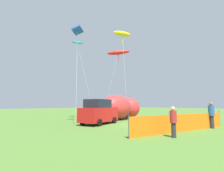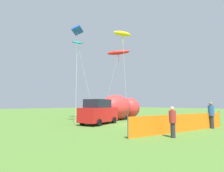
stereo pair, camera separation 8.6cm
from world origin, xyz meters
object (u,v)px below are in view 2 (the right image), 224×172
(inflatable_cat, at_px, (120,108))
(kite_yellow_hero, at_px, (123,34))
(spectator_in_blue_shirt, at_px, (211,114))
(kite_teal_diamond, at_px, (78,44))
(folding_chair, at_px, (167,116))
(kite_blue_box, at_px, (77,32))
(kite_red_lizard, at_px, (118,53))
(parked_car, at_px, (99,112))
(spectator_in_black_shirt, at_px, (173,121))

(inflatable_cat, relative_size, kite_yellow_hero, 0.61)
(spectator_in_blue_shirt, xyz_separation_m, kite_yellow_hero, (1.09, 9.71, 9.22))
(inflatable_cat, xyz_separation_m, kite_teal_diamond, (-3.51, 3.76, 7.68))
(folding_chair, distance_m, spectator_in_blue_shirt, 4.96)
(spectator_in_blue_shirt, relative_size, kite_yellow_hero, 0.17)
(kite_blue_box, relative_size, kite_teal_diamond, 0.97)
(spectator_in_blue_shirt, relative_size, kite_blue_box, 0.20)
(inflatable_cat, height_order, spectator_in_blue_shirt, inflatable_cat)
(folding_chair, bearing_deg, kite_teal_diamond, -0.25)
(inflatable_cat, height_order, kite_teal_diamond, kite_teal_diamond)
(folding_chair, height_order, kite_blue_box, kite_blue_box)
(folding_chair, xyz_separation_m, kite_blue_box, (-7.12, 5.24, 8.13))
(spectator_in_blue_shirt, bearing_deg, kite_yellow_hero, 83.56)
(kite_red_lizard, bearing_deg, spectator_in_blue_shirt, -103.68)
(spectator_in_blue_shirt, bearing_deg, parked_car, 118.79)
(kite_teal_diamond, relative_size, kite_yellow_hero, 0.88)
(kite_yellow_hero, bearing_deg, spectator_in_blue_shirt, -96.44)
(parked_car, height_order, kite_teal_diamond, kite_teal_diamond)
(folding_chair, relative_size, kite_yellow_hero, 0.08)
(kite_blue_box, height_order, kite_teal_diamond, kite_teal_diamond)
(spectator_in_black_shirt, distance_m, kite_teal_diamond, 15.64)
(spectator_in_blue_shirt, height_order, kite_teal_diamond, kite_teal_diamond)
(folding_chair, xyz_separation_m, kite_red_lizard, (1.11, 7.70, 8.32))
(kite_blue_box, bearing_deg, parked_car, -64.34)
(spectator_in_black_shirt, bearing_deg, parked_car, 81.97)
(parked_car, xyz_separation_m, kite_yellow_hero, (5.33, 2.00, 9.22))
(folding_chair, bearing_deg, kite_yellow_hero, -19.81)
(kite_blue_box, xyz_separation_m, kite_yellow_hero, (6.34, -0.09, 1.58))
(spectator_in_black_shirt, relative_size, kite_teal_diamond, 0.17)
(parked_car, distance_m, folding_chair, 6.89)
(folding_chair, height_order, kite_yellow_hero, kite_yellow_hero)
(parked_car, xyz_separation_m, spectator_in_black_shirt, (-1.05, -7.44, -0.15))
(parked_car, bearing_deg, kite_red_lizard, 15.92)
(spectator_in_black_shirt, bearing_deg, kite_teal_diamond, 79.70)
(spectator_in_black_shirt, bearing_deg, kite_blue_box, 89.74)
(parked_car, bearing_deg, kite_teal_diamond, 60.45)
(spectator_in_black_shirt, relative_size, kite_blue_box, 0.18)
(folding_chair, xyz_separation_m, kite_teal_diamond, (-4.77, 8.88, 8.40))
(kite_blue_box, bearing_deg, spectator_in_black_shirt, -90.26)
(parked_car, relative_size, folding_chair, 4.65)
(folding_chair, height_order, spectator_in_black_shirt, spectator_in_black_shirt)
(spectator_in_black_shirt, distance_m, spectator_in_blue_shirt, 5.29)
(spectator_in_blue_shirt, height_order, kite_red_lizard, kite_red_lizard)
(parked_car, height_order, inflatable_cat, inflatable_cat)
(parked_car, distance_m, kite_blue_box, 7.98)
(inflatable_cat, relative_size, spectator_in_black_shirt, 4.08)
(spectator_in_blue_shirt, bearing_deg, folding_chair, 67.64)
(inflatable_cat, bearing_deg, parked_car, -168.68)
(kite_blue_box, relative_size, kite_red_lizard, 0.98)
(spectator_in_black_shirt, xyz_separation_m, kite_yellow_hero, (6.38, 9.44, 9.37))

